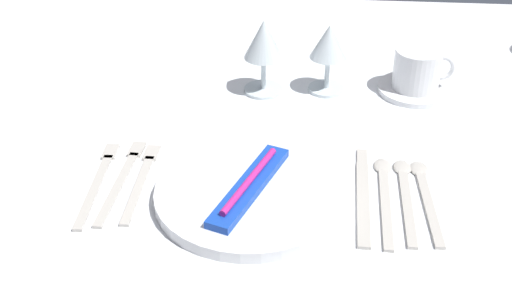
% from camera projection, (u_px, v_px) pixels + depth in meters
% --- Properties ---
extents(dining_table, '(1.80, 1.11, 0.74)m').
position_uv_depth(dining_table, '(281.00, 150.00, 1.28)').
color(dining_table, white).
rests_on(dining_table, ground).
extents(dinner_plate, '(0.28, 0.28, 0.02)m').
position_uv_depth(dinner_plate, '(249.00, 195.00, 1.02)').
color(dinner_plate, white).
rests_on(dinner_plate, dining_table).
extents(toothbrush_package, '(0.11, 0.21, 0.02)m').
position_uv_depth(toothbrush_package, '(249.00, 186.00, 1.01)').
color(toothbrush_package, blue).
rests_on(toothbrush_package, dinner_plate).
extents(fork_outer, '(0.02, 0.20, 0.00)m').
position_uv_depth(fork_outer, '(142.00, 179.00, 1.06)').
color(fork_outer, beige).
rests_on(fork_outer, dining_table).
extents(fork_inner, '(0.03, 0.22, 0.00)m').
position_uv_depth(fork_inner, '(122.00, 178.00, 1.06)').
color(fork_inner, beige).
rests_on(fork_inner, dining_table).
extents(fork_salad, '(0.02, 0.22, 0.00)m').
position_uv_depth(fork_salad, '(99.00, 180.00, 1.06)').
color(fork_salad, beige).
rests_on(fork_salad, dining_table).
extents(dinner_knife, '(0.03, 0.24, 0.00)m').
position_uv_depth(dinner_knife, '(363.00, 197.00, 1.02)').
color(dinner_knife, beige).
rests_on(dinner_knife, dining_table).
extents(spoon_soup, '(0.03, 0.22, 0.01)m').
position_uv_depth(spoon_soup, '(384.00, 190.00, 1.04)').
color(spoon_soup, beige).
rests_on(spoon_soup, dining_table).
extents(spoon_dessert, '(0.03, 0.21, 0.01)m').
position_uv_depth(spoon_dessert, '(405.00, 190.00, 1.04)').
color(spoon_dessert, beige).
rests_on(spoon_dessert, dining_table).
extents(spoon_tea, '(0.03, 0.21, 0.01)m').
position_uv_depth(spoon_tea, '(425.00, 191.00, 1.04)').
color(spoon_tea, beige).
rests_on(spoon_tea, dining_table).
extents(saucer_left, '(0.14, 0.14, 0.01)m').
position_uv_depth(saucer_left, '(414.00, 89.00, 1.30)').
color(saucer_left, white).
rests_on(saucer_left, dining_table).
extents(coffee_cup_left, '(0.11, 0.09, 0.07)m').
position_uv_depth(coffee_cup_left, '(418.00, 69.00, 1.27)').
color(coffee_cup_left, white).
rests_on(coffee_cup_left, saucer_left).
extents(wine_glass_centre, '(0.07, 0.07, 0.13)m').
position_uv_depth(wine_glass_centre, '(329.00, 46.00, 1.25)').
color(wine_glass_centre, silver).
rests_on(wine_glass_centre, dining_table).
extents(wine_glass_left, '(0.07, 0.07, 0.14)m').
position_uv_depth(wine_glass_left, '(264.00, 44.00, 1.25)').
color(wine_glass_left, silver).
rests_on(wine_glass_left, dining_table).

